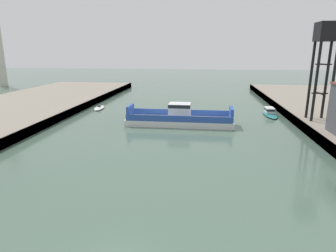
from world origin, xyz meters
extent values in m
cube|color=#4C4742|center=(-21.66, 20.00, 0.77)|extent=(0.30, 140.00, 1.53)
cube|color=silver|center=(1.01, 35.87, 0.55)|extent=(19.22, 5.76, 1.10)
cube|color=#284CA3|center=(1.03, 38.63, 1.65)|extent=(18.42, 0.23, 1.10)
cube|color=#284CA3|center=(1.00, 33.10, 1.65)|extent=(18.42, 0.23, 1.10)
cube|color=silver|center=(1.01, 35.87, 2.49)|extent=(3.86, 3.13, 2.78)
cube|color=black|center=(1.01, 35.87, 3.53)|extent=(3.90, 3.17, 0.60)
cube|color=#284CA3|center=(10.11, 35.82, 2.20)|extent=(0.52, 3.96, 2.20)
cube|color=#284CA3|center=(-8.08, 35.92, 2.20)|extent=(0.52, 3.96, 2.20)
ellipsoid|color=#237075|center=(18.93, 45.59, 0.23)|extent=(2.49, 8.11, 0.46)
cube|color=silver|center=(18.91, 46.20, 1.01)|extent=(1.69, 2.86, 1.12)
cube|color=black|center=(18.91, 46.20, 1.15)|extent=(1.73, 2.94, 0.33)
ellipsoid|color=white|center=(-18.57, 48.05, 0.22)|extent=(2.65, 5.97, 0.44)
cube|color=#4C4C51|center=(-18.57, 48.05, 0.69)|extent=(0.74, 0.48, 0.50)
cylinder|color=black|center=(23.22, 37.50, 7.97)|extent=(0.44, 0.44, 12.87)
cylinder|color=black|center=(25.80, 37.50, 7.97)|extent=(0.44, 0.44, 12.87)
cylinder|color=black|center=(23.22, 34.93, 7.97)|extent=(0.44, 0.44, 12.87)
cylinder|color=black|center=(25.80, 34.93, 7.97)|extent=(0.44, 0.44, 12.87)
cube|color=black|center=(24.51, 36.22, 6.04)|extent=(2.58, 0.20, 0.20)
cube|color=black|center=(24.51, 36.22, 6.04)|extent=(0.20, 2.58, 0.20)
cube|color=black|center=(24.51, 36.22, 10.80)|extent=(2.58, 0.20, 0.20)
cube|color=black|center=(24.51, 36.22, 10.80)|extent=(0.20, 2.58, 0.20)
cube|color=black|center=(24.51, 36.22, 15.89)|extent=(3.35, 3.35, 2.99)
camera|label=1|loc=(5.06, -14.33, 12.88)|focal=30.62mm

